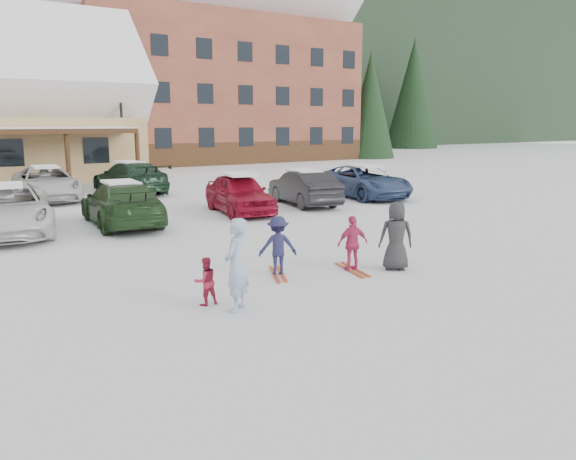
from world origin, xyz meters
TOP-DOWN VIEW (x-y plane):
  - ground at (0.00, 0.00)m, footprint 160.00×160.00m
  - alpine_hotel at (14.27, 38.00)m, footprint 31.48×14.01m
  - lamp_post at (3.91, 24.29)m, footprint 0.50×0.25m
  - conifer_1 at (30.00, 32.00)m, footprint 4.84×4.84m
  - conifer_3 at (6.00, 44.00)m, footprint 3.96×3.96m
  - conifer_4 at (34.00, 46.00)m, footprint 5.06×5.06m
  - adult_skier at (-1.83, -0.57)m, footprint 0.73×0.71m
  - toddler_red at (-2.15, 0.04)m, footprint 0.44×0.35m
  - child_navy at (0.09, 1.08)m, footprint 0.97×0.80m
  - skis_child_navy at (0.09, 1.08)m, footprint 0.76×1.36m
  - child_magenta at (1.69, 0.45)m, footprint 0.79×0.47m
  - skis_child_magenta at (1.69, 0.45)m, footprint 0.51×1.41m
  - bystander_dark at (2.57, -0.03)m, footprint 0.92×0.85m
  - parked_car_2 at (-4.28, 9.43)m, footprint 3.18×5.68m
  - parked_car_3 at (-0.92, 9.02)m, footprint 2.38×5.06m
  - parked_car_4 at (3.53, 9.20)m, footprint 2.40×4.50m
  - parked_car_5 at (6.72, 9.57)m, footprint 2.21×4.48m
  - parked_car_6 at (10.37, 10.10)m, footprint 2.86×5.33m
  - parked_car_10 at (-1.79, 16.86)m, footprint 2.74×5.42m
  - parked_car_11 at (2.02, 17.34)m, footprint 2.64×5.35m

SIDE VIEW (x-z plane):
  - ground at x=0.00m, z-range 0.00..0.00m
  - skis_child_navy at x=0.09m, z-range 0.00..0.03m
  - skis_child_magenta at x=1.69m, z-range 0.00..0.03m
  - toddler_red at x=-2.15m, z-range 0.00..0.90m
  - child_magenta at x=1.69m, z-range 0.00..1.26m
  - child_navy at x=0.09m, z-range 0.00..1.31m
  - parked_car_5 at x=6.72m, z-range 0.00..1.41m
  - parked_car_6 at x=10.37m, z-range 0.00..1.42m
  - parked_car_3 at x=-0.92m, z-range 0.00..1.43m
  - parked_car_4 at x=3.53m, z-range 0.00..1.46m
  - parked_car_10 at x=-1.79m, z-range 0.00..1.47m
  - parked_car_11 at x=2.02m, z-range 0.00..1.50m
  - parked_car_2 at x=-4.28m, z-range 0.00..1.50m
  - bystander_dark at x=2.57m, z-range 0.00..1.58m
  - adult_skier at x=-1.83m, z-range 0.00..1.69m
  - lamp_post at x=3.91m, z-range 0.40..6.04m
  - conifer_3 at x=6.00m, z-range 0.53..9.71m
  - conifer_1 at x=30.00m, z-range 0.65..11.87m
  - conifer_4 at x=34.00m, z-range 0.68..12.41m
  - alpine_hotel at x=14.27m, z-range -2.11..19.37m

